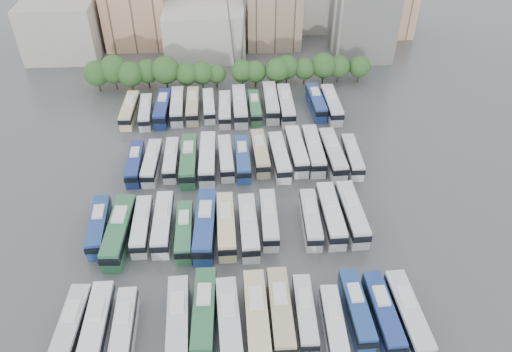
{
  "coord_description": "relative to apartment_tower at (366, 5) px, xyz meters",
  "views": [
    {
      "loc": [
        -0.72,
        -62.49,
        55.67
      ],
      "look_at": [
        3.52,
        4.26,
        3.0
      ],
      "focal_mm": 35.0,
      "sensor_mm": 36.0,
      "label": 1
    }
  ],
  "objects": [
    {
      "name": "city_buildings",
      "position": [
        -41.46,
        13.86,
        -5.13
      ],
      "size": [
        102.0,
        35.0,
        20.0
      ],
      "color": "#9E998E",
      "rests_on": "ground"
    },
    {
      "name": "bus_r0_s1",
      "position": [
        -52.33,
        -81.89,
        -11.06
      ],
      "size": [
        2.77,
        12.58,
        3.95
      ],
      "rotation": [
        0.0,
        0.0,
        -0.0
      ],
      "color": "silver",
      "rests_on": "ground"
    },
    {
      "name": "bus_r2_s1",
      "position": [
        -52.0,
        -46.99,
        -11.31
      ],
      "size": [
        2.51,
        11.02,
        3.45
      ],
      "rotation": [
        0.0,
        0.0,
        0.01
      ],
      "color": "navy",
      "rests_on": "ground"
    },
    {
      "name": "bus_r0_s8",
      "position": [
        -29.03,
        -80.98,
        -11.05
      ],
      "size": [
        2.83,
        12.67,
        3.97
      ],
      "rotation": [
        0.0,
        0.0,
        -0.01
      ],
      "color": "tan",
      "rests_on": "ground"
    },
    {
      "name": "bus_r1_s7",
      "position": [
        -32.35,
        -64.87,
        -11.09
      ],
      "size": [
        2.9,
        12.42,
        3.88
      ],
      "rotation": [
        0.0,
        0.0,
        0.02
      ],
      "color": "silver",
      "rests_on": "ground"
    },
    {
      "name": "bus_r2_s4",
      "position": [
        -42.3,
        -47.06,
        -11.01
      ],
      "size": [
        2.84,
        12.95,
        4.06
      ],
      "rotation": [
        0.0,
        0.0,
        -0.0
      ],
      "color": "#2C663E",
      "rests_on": "ground"
    },
    {
      "name": "bus_r1_s4",
      "position": [
        -42.23,
        -65.07,
        -11.26
      ],
      "size": [
        2.6,
        11.35,
        3.55
      ],
      "rotation": [
        0.0,
        0.0,
        0.01
      ],
      "color": "#2F6F43",
      "rests_on": "ground"
    },
    {
      "name": "bus_r1_s11",
      "position": [
        -19.19,
        -63.05,
        -11.03
      ],
      "size": [
        2.9,
        12.8,
        4.01
      ],
      "rotation": [
        0.0,
        0.0,
        0.01
      ],
      "color": "silver",
      "rests_on": "ground"
    },
    {
      "name": "bus_r0_s0",
      "position": [
        -55.54,
        -81.86,
        -11.13
      ],
      "size": [
        3.27,
        12.26,
        3.81
      ],
      "rotation": [
        0.0,
        0.0,
        -0.05
      ],
      "color": "silver",
      "rests_on": "ground"
    },
    {
      "name": "apartment_tower",
      "position": [
        0.0,
        0.0,
        0.0
      ],
      "size": [
        14.0,
        14.0,
        26.0
      ],
      "primitive_type": "cube",
      "color": "silver",
      "rests_on": "ground"
    },
    {
      "name": "bus_r3_s13",
      "position": [
        -12.74,
        -28.7,
        -11.06
      ],
      "size": [
        2.91,
        12.65,
        3.96
      ],
      "rotation": [
        0.0,
        0.0,
        0.01
      ],
      "color": "silver",
      "rests_on": "ground"
    },
    {
      "name": "bus_r0_s6",
      "position": [
        -35.7,
        -82.44,
        -11.02
      ],
      "size": [
        3.46,
        12.98,
        4.03
      ],
      "rotation": [
        0.0,
        0.0,
        0.05
      ],
      "color": "silver",
      "rests_on": "ground"
    },
    {
      "name": "bus_r2_s8",
      "position": [
        -29.2,
        -45.22,
        -11.18
      ],
      "size": [
        3.03,
        11.91,
        3.71
      ],
      "rotation": [
        0.0,
        0.0,
        0.04
      ],
      "color": "tan",
      "rests_on": "ground"
    },
    {
      "name": "bus_r3_s5",
      "position": [
        -38.9,
        -27.07,
        -11.34
      ],
      "size": [
        2.84,
        10.88,
        3.39
      ],
      "rotation": [
        0.0,
        0.0,
        0.05
      ],
      "color": "white",
      "rests_on": "ground"
    },
    {
      "name": "bus_r0_s5",
      "position": [
        -38.89,
        -80.59,
        -11.01
      ],
      "size": [
        3.24,
        12.99,
        4.05
      ],
      "rotation": [
        0.0,
        0.0,
        -0.03
      ],
      "color": "#2A633F",
      "rests_on": "ground"
    },
    {
      "name": "bus_r1_s8",
      "position": [
        -29.04,
        -63.24,
        -11.22
      ],
      "size": [
        2.76,
        11.62,
        3.63
      ],
      "rotation": [
        0.0,
        0.0,
        -0.02
      ],
      "color": "silver",
      "rests_on": "ground"
    },
    {
      "name": "bus_r2_s11",
      "position": [
        -19.21,
        -45.27,
        -11.02
      ],
      "size": [
        2.81,
        12.84,
        4.03
      ],
      "rotation": [
        0.0,
        0.0,
        0.0
      ],
      "color": "silver",
      "rests_on": "ground"
    },
    {
      "name": "bus_r3_s2",
      "position": [
        -48.6,
        -27.82,
        -11.12
      ],
      "size": [
        3.11,
        12.31,
        3.84
      ],
      "rotation": [
        0.0,
        0.0,
        -0.04
      ],
      "color": "navy",
      "rests_on": "ground"
    },
    {
      "name": "bus_r2_s10",
      "position": [
        -22.38,
        -45.16,
        -11.06
      ],
      "size": [
        3.23,
        12.71,
        3.96
      ],
      "rotation": [
        0.0,
        0.0,
        0.04
      ],
      "color": "white",
      "rests_on": "ground"
    },
    {
      "name": "bus_r1_s0",
      "position": [
        -55.49,
        -63.12,
        -11.2
      ],
      "size": [
        3.14,
        11.78,
        3.66
      ],
      "rotation": [
        0.0,
        0.0,
        0.05
      ],
      "color": "navy",
      "rests_on": "ground"
    },
    {
      "name": "bus_r1_s3",
      "position": [
        -45.61,
        -63.31,
        -11.11
      ],
      "size": [
        2.71,
        12.3,
        3.86
      ],
      "rotation": [
        0.0,
        0.0,
        -0.0
      ],
      "color": "silver",
      "rests_on": "ground"
    },
    {
      "name": "bus_r3_s1",
      "position": [
        -52.07,
        -28.84,
        -11.3
      ],
      "size": [
        2.95,
        11.12,
        3.46
      ],
      "rotation": [
        0.0,
        0.0,
        0.05
      ],
      "color": "silver",
      "rests_on": "ground"
    },
    {
      "name": "bus_r2_s2",
      "position": [
        -48.97,
        -46.96,
        -11.26
      ],
      "size": [
        2.98,
        11.39,
        3.54
      ],
      "rotation": [
        0.0,
        0.0,
        -0.05
      ],
      "color": "silver",
      "rests_on": "ground"
    },
    {
      "name": "bus_r0_s2",
      "position": [
        -48.92,
        -82.33,
        -11.22
      ],
      "size": [
        2.71,
        11.57,
        3.62
      ],
      "rotation": [
        0.0,
        0.0,
        0.02
      ],
      "color": "silver",
      "rests_on": "ground"
    },
    {
      "name": "bus_r0_s10",
      "position": [
        -22.47,
        -83.27,
        -11.31
      ],
      "size": [
        2.77,
        11.08,
        3.45
      ],
      "rotation": [
        0.0,
        0.0,
        -0.03
      ],
      "color": "silver",
      "rests_on": "ground"
    },
    {
      "name": "bus_r1_s2",
      "position": [
        -48.87,
        -63.47,
        -11.25
      ],
      "size": [
        2.61,
        11.41,
        3.57
      ],
      "rotation": [
        0.0,
        0.0,
        0.01
      ],
      "color": "silver",
      "rests_on": "ground"
    },
    {
      "name": "bus_r1_s5",
      "position": [
        -39.02,
        -64.41,
        -10.9
      ],
      "size": [
        3.65,
        13.78,
        4.28
      ],
      "rotation": [
        0.0,
        0.0,
        -0.05
      ],
      "color": "navy",
      "rests_on": "ground"
    },
    {
      "name": "bus_r0_s9",
      "position": [
        -25.87,
        -81.25,
        -11.31
      ],
      "size": [
        2.71,
        11.05,
        3.45
      ],
      "rotation": [
        0.0,
        0.0,
        -0.03
      ],
      "color": "silver",
      "rests_on": "ground"
    },
    {
      "name": "bus_r2_s6",
      "position": [
        -35.57,
        -46.29,
        -11.27
      ],
      "size": [
        2.95,
        11.35,
        3.53
      ],
      "rotation": [
        0.0,
        0.0,
        0.04
      ],
      "color": "silver",
      "rests_on": "ground"
    },
    {
      "name": "bus_r3_s3",
      "position": [
        -45.57,
        -27.19,
        -11.13
      ],
      "size": [
        3.01,
        12.23,
        3.81
      ],
      "rotation": [
        0.0,
        0.0,
        0.03
      ],
      "color": "silver",
      "rests_on": "ground"
    },
    {
      "name": "bus_r2_s3",
      "position": [
        -45.52,
        -46.19,
        -11.32
      ],
      "size": [
        2.41,
        10.94,
        3.43
      ],
      "rotation": [
        0.0,
        0.0,
        -0.0
      ],
      "color": "silver",
      "rests_on": "ground"
    },
    {
      "name": "bus_r2_s12",
      "position": [
        -15.86,
        -46.72,
        -10.99
      ],
      "size": [
        3.34,
        13.12,
        4.08
      ],
      "rotation": [
        0.0,
        0.0,
        0.04
      ],
      "color": "silver",
      "rests_on": "ground"
    },
    {
      "name": "bus_r0_s4",
      "position": [
        -42.16,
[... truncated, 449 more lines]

